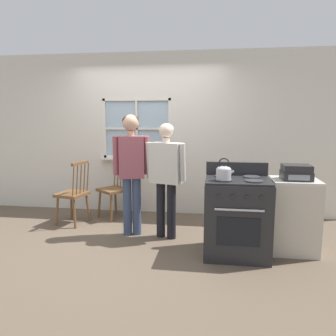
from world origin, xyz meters
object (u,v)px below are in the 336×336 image
stove (237,216)px  kettle (224,172)px  potted_plant (137,153)px  chair_by_window (73,195)px  person_elderly_left (131,162)px  stereo (296,172)px  person_teen_center (166,170)px  chair_near_wall (114,190)px  side_counter (293,216)px

stove → kettle: (-0.17, -0.13, 0.55)m
stove → potted_plant: 2.28m
chair_by_window → potted_plant: 1.25m
person_elderly_left → stereo: bearing=-23.8°
chair_by_window → stereo: (3.11, -0.63, 0.53)m
person_teen_center → person_elderly_left: bearing=-168.9°
chair_near_wall → person_elderly_left: 1.05m
stove → potted_plant: size_ratio=4.32×
chair_near_wall → stereo: (2.59, -1.03, 0.53)m
chair_by_window → chair_near_wall: 0.66m
chair_by_window → person_elderly_left: size_ratio=0.58×
kettle → chair_near_wall: bearing=142.0°
kettle → person_teen_center: bearing=143.0°
person_elderly_left → person_teen_center: (0.49, -0.05, -0.09)m
potted_plant → side_counter: (2.27, -1.34, -0.58)m
chair_near_wall → chair_by_window: bearing=-105.2°
side_counter → stereo: bearing=-90.0°
chair_by_window → person_teen_center: person_teen_center is taller
side_counter → potted_plant: bearing=149.4°
stove → stereo: (0.69, 0.19, 0.51)m
kettle → potted_plant: potted_plant is taller
potted_plant → side_counter: potted_plant is taller
person_elderly_left → potted_plant: person_elderly_left is taller
person_elderly_left → stereo: person_elderly_left is taller
person_teen_center → potted_plant: size_ratio=6.22×
stereo → stove: bearing=-165.0°
chair_by_window → stove: (2.42, -0.82, 0.01)m
chair_by_window → potted_plant: bearing=144.0°
person_elderly_left → kettle: bearing=-42.2°
person_teen_center → potted_plant: bearing=137.5°
chair_near_wall → stove: (1.90, -1.22, 0.01)m
kettle → potted_plant: bearing=130.0°
person_elderly_left → side_counter: 2.19m
person_teen_center → stove: 1.11m
kettle → potted_plant: 2.19m
side_counter → person_teen_center: bearing=172.0°
chair_near_wall → potted_plant: 0.73m
stove → potted_plant: (-1.58, 1.55, 0.56)m
kettle → stereo: kettle is taller
person_elderly_left → kettle: 1.38m
person_teen_center → stereo: 1.63m
person_teen_center → stereo: size_ratio=4.59×
stove → side_counter: bearing=16.6°
stove → chair_near_wall: bearing=147.3°
person_teen_center → side_counter: 1.70m
chair_by_window → kettle: 2.51m
person_teen_center → stove: bearing=-8.4°
chair_near_wall → stereo: stereo is taller
stove → stereo: bearing=15.0°
person_elderly_left → stove: bearing=-34.7°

